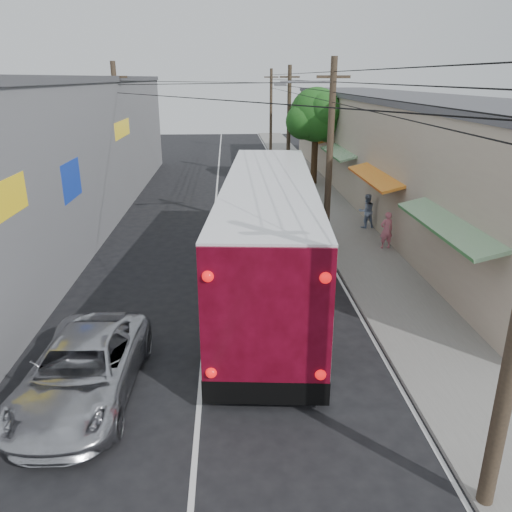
{
  "coord_description": "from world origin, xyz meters",
  "views": [
    {
      "loc": [
        0.77,
        -8.61,
        7.18
      ],
      "look_at": [
        1.66,
        7.03,
        1.56
      ],
      "focal_mm": 35.0,
      "sensor_mm": 36.0,
      "label": 1
    }
  ],
  "objects": [
    {
      "name": "ground",
      "position": [
        0.0,
        0.0,
        0.0
      ],
      "size": [
        120.0,
        120.0,
        0.0
      ],
      "primitive_type": "plane",
      "color": "black",
      "rests_on": "ground"
    },
    {
      "name": "sidewalk",
      "position": [
        6.5,
        20.0,
        0.06
      ],
      "size": [
        3.0,
        80.0,
        0.12
      ],
      "primitive_type": "cube",
      "color": "slate",
      "rests_on": "ground"
    },
    {
      "name": "building_right",
      "position": [
        10.99,
        22.0,
        3.15
      ],
      "size": [
        7.09,
        40.0,
        6.25
      ],
      "color": "#B5A790",
      "rests_on": "ground"
    },
    {
      "name": "building_left",
      "position": [
        -8.5,
        18.0,
        3.65
      ],
      "size": [
        7.2,
        36.0,
        7.25
      ],
      "color": "slate",
      "rests_on": "ground"
    },
    {
      "name": "utility_poles",
      "position": [
        3.13,
        20.33,
        4.13
      ],
      "size": [
        11.8,
        45.28,
        8.0
      ],
      "color": "#473828",
      "rests_on": "ground"
    },
    {
      "name": "street_tree",
      "position": [
        6.87,
        26.02,
        4.67
      ],
      "size": [
        4.4,
        4.0,
        6.6
      ],
      "color": "#3F2B19",
      "rests_on": "ground"
    },
    {
      "name": "coach_bus",
      "position": [
        2.14,
        7.86,
        2.08
      ],
      "size": [
        4.19,
        14.14,
        4.02
      ],
      "rotation": [
        0.0,
        0.0,
        -0.09
      ],
      "color": "white",
      "rests_on": "ground"
    },
    {
      "name": "jeepney",
      "position": [
        -2.71,
        1.66,
        0.73
      ],
      "size": [
        2.6,
        5.33,
        1.46
      ],
      "primitive_type": "imported",
      "rotation": [
        0.0,
        0.0,
        -0.03
      ],
      "color": "#BABAC1",
      "rests_on": "ground"
    },
    {
      "name": "parked_suv",
      "position": [
        3.8,
        16.55,
        0.76
      ],
      "size": [
        2.48,
        5.38,
        1.52
      ],
      "primitive_type": "imported",
      "rotation": [
        0.0,
        0.0,
        -0.07
      ],
      "color": "gray",
      "rests_on": "ground"
    },
    {
      "name": "parked_car_mid",
      "position": [
        4.6,
        20.0,
        0.71
      ],
      "size": [
        1.81,
        4.24,
        1.43
      ],
      "primitive_type": "imported",
      "rotation": [
        0.0,
        0.0,
        0.03
      ],
      "color": "#26252A",
      "rests_on": "ground"
    },
    {
      "name": "parked_car_far",
      "position": [
        4.6,
        30.63,
        0.7
      ],
      "size": [
        1.92,
        4.38,
        1.4
      ],
      "primitive_type": "imported",
      "rotation": [
        0.0,
        0.0,
        -0.11
      ],
      "color": "black",
      "rests_on": "ground"
    },
    {
      "name": "pedestrian_near",
      "position": [
        7.6,
        11.76,
        0.93
      ],
      "size": [
        0.64,
        0.47,
        1.63
      ],
      "primitive_type": "imported",
      "rotation": [
        0.0,
        0.0,
        3.29
      ],
      "color": "#D57186",
      "rests_on": "sidewalk"
    },
    {
      "name": "pedestrian_far",
      "position": [
        7.57,
        14.94,
        0.96
      ],
      "size": [
        0.93,
        0.79,
        1.68
      ],
      "primitive_type": "imported",
      "rotation": [
        0.0,
        0.0,
        3.35
      ],
      "color": "#8196BB",
      "rests_on": "sidewalk"
    }
  ]
}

